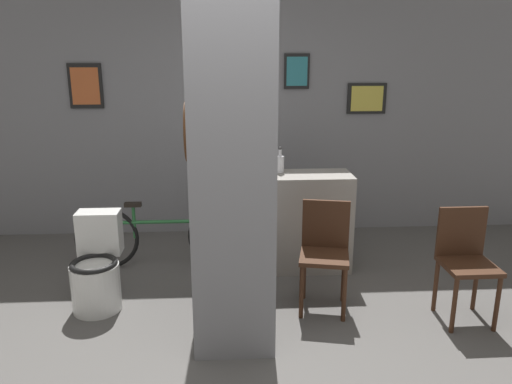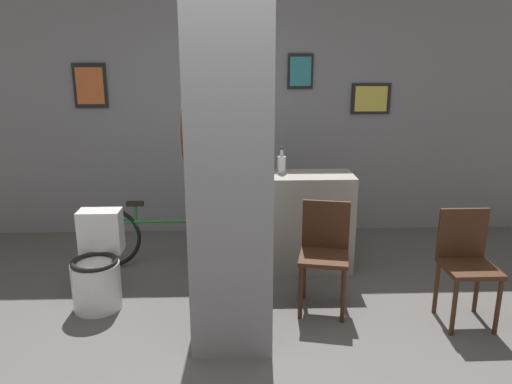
{
  "view_description": "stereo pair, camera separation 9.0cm",
  "coord_description": "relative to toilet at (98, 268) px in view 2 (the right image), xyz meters",
  "views": [
    {
      "loc": [
        -0.08,
        -3.02,
        2.07
      ],
      "look_at": [
        0.15,
        0.91,
        0.95
      ],
      "focal_mm": 35.0,
      "sensor_mm": 36.0,
      "label": 1
    },
    {
      "loc": [
        0.01,
        -3.02,
        2.07
      ],
      "look_at": [
        0.15,
        0.91,
        0.95
      ],
      "focal_mm": 35.0,
      "sensor_mm": 36.0,
      "label": 2
    }
  ],
  "objects": [
    {
      "name": "chair_by_doorway",
      "position": [
        2.94,
        -0.36,
        0.19
      ],
      "size": [
        0.39,
        0.39,
        0.89
      ],
      "rotation": [
        0.0,
        0.0,
        0.01
      ],
      "color": "#422616",
      "rests_on": "ground_plane"
    },
    {
      "name": "bottle_tall",
      "position": [
        1.59,
        0.76,
        0.72
      ],
      "size": [
        0.08,
        0.08,
        0.25
      ],
      "color": "silver",
      "rests_on": "counter_shelf"
    },
    {
      "name": "ground_plane",
      "position": [
        1.17,
        -0.85,
        -0.32
      ],
      "size": [
        14.0,
        14.0,
        0.0
      ],
      "primitive_type": "plane",
      "color": "#5B5956"
    },
    {
      "name": "chair_near_pillar",
      "position": [
        1.88,
        -0.11,
        0.19
      ],
      "size": [
        0.46,
        0.46,
        0.89
      ],
      "rotation": [
        0.0,
        0.0,
        -0.21
      ],
      "color": "#422616",
      "rests_on": "ground_plane"
    },
    {
      "name": "wall_back",
      "position": [
        1.18,
        1.78,
        0.98
      ],
      "size": [
        8.0,
        0.09,
        2.6
      ],
      "color": "gray",
      "rests_on": "ground_plane"
    },
    {
      "name": "bicycle",
      "position": [
        0.46,
        0.75,
        0.01
      ],
      "size": [
        1.72,
        0.42,
        0.67
      ],
      "color": "black",
      "rests_on": "ground_plane"
    },
    {
      "name": "counter_shelf",
      "position": [
        1.68,
        0.67,
        0.15
      ],
      "size": [
        1.18,
        0.44,
        0.95
      ],
      "color": "gray",
      "rests_on": "ground_plane"
    },
    {
      "name": "toilet",
      "position": [
        0.0,
        0.0,
        0.0
      ],
      "size": [
        0.39,
        0.55,
        0.77
      ],
      "color": "white",
      "rests_on": "ground_plane"
    },
    {
      "name": "pillar_center",
      "position": [
        1.12,
        -0.33,
        0.98
      ],
      "size": [
        0.59,
        1.03,
        2.6
      ],
      "color": "gray",
      "rests_on": "ground_plane"
    }
  ]
}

